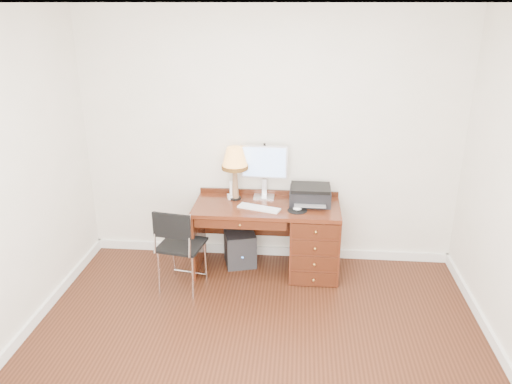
# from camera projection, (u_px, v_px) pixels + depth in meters

# --- Properties ---
(ground) EXTENTS (4.00, 4.00, 0.00)m
(ground) POSITION_uv_depth(u_px,v_px,m) (254.00, 354.00, 4.09)
(ground) COLOR black
(ground) RESTS_ON ground
(room_shell) EXTENTS (4.00, 4.00, 4.00)m
(room_shell) POSITION_uv_depth(u_px,v_px,m) (260.00, 305.00, 4.66)
(room_shell) COLOR white
(room_shell) RESTS_ON ground
(desk) EXTENTS (1.50, 0.67, 0.75)m
(desk) POSITION_uv_depth(u_px,v_px,m) (297.00, 236.00, 5.23)
(desk) COLOR #552211
(desk) RESTS_ON ground
(monitor) EXTENTS (0.49, 0.17, 0.57)m
(monitor) POSITION_uv_depth(u_px,v_px,m) (264.00, 165.00, 5.23)
(monitor) COLOR silver
(monitor) RESTS_ON desk
(keyboard) EXTENTS (0.45, 0.25, 0.02)m
(keyboard) POSITION_uv_depth(u_px,v_px,m) (259.00, 208.00, 5.03)
(keyboard) COLOR white
(keyboard) RESTS_ON desk
(mouse_pad) EXTENTS (0.20, 0.20, 0.04)m
(mouse_pad) POSITION_uv_depth(u_px,v_px,m) (297.00, 210.00, 4.98)
(mouse_pad) COLOR black
(mouse_pad) RESTS_ON desk
(printer) EXTENTS (0.42, 0.33, 0.19)m
(printer) POSITION_uv_depth(u_px,v_px,m) (310.00, 195.00, 5.15)
(printer) COLOR black
(printer) RESTS_ON desk
(leg_lamp) EXTENTS (0.28, 0.28, 0.57)m
(leg_lamp) POSITION_uv_depth(u_px,v_px,m) (235.00, 162.00, 5.13)
(leg_lamp) COLOR black
(leg_lamp) RESTS_ON desk
(phone) EXTENTS (0.12, 0.12, 0.19)m
(phone) POSITION_uv_depth(u_px,v_px,m) (232.00, 193.00, 5.28)
(phone) COLOR white
(phone) RESTS_ON desk
(pen_cup) EXTENTS (0.08, 0.08, 0.10)m
(pen_cup) POSITION_uv_depth(u_px,v_px,m) (293.00, 198.00, 5.17)
(pen_cup) COLOR black
(pen_cup) RESTS_ON desk
(chair) EXTENTS (0.48, 0.48, 0.88)m
(chair) POSITION_uv_depth(u_px,v_px,m) (179.00, 242.00, 4.82)
(chair) COLOR black
(chair) RESTS_ON ground
(equipment_box) EXTENTS (0.39, 0.39, 0.37)m
(equipment_box) POSITION_uv_depth(u_px,v_px,m) (240.00, 248.00, 5.45)
(equipment_box) COLOR black
(equipment_box) RESTS_ON ground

